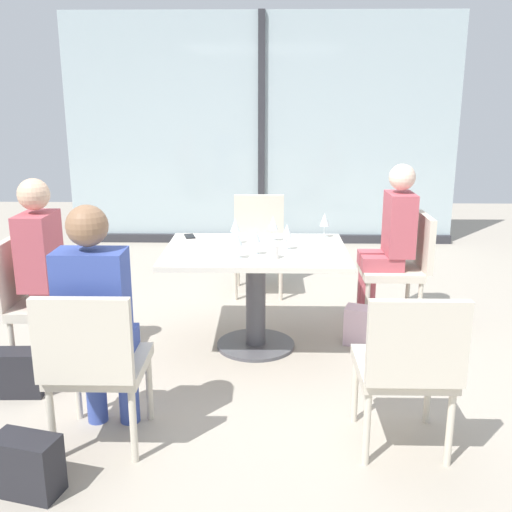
{
  "coord_description": "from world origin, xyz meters",
  "views": [
    {
      "loc": [
        0.08,
        -3.96,
        1.75
      ],
      "look_at": [
        0.0,
        0.1,
        0.65
      ],
      "focal_mm": 41.49,
      "sensor_mm": 36.0,
      "label": 1
    }
  ],
  "objects_px": {
    "chair_front_right": "(408,363)",
    "person_front_left": "(97,313)",
    "wine_glass_0": "(287,231)",
    "handbag_1": "(366,326)",
    "handbag_2": "(27,465)",
    "coffee_cup": "(273,252)",
    "cell_phone_on_table": "(190,236)",
    "dining_table_main": "(256,273)",
    "wine_glass_2": "(235,226)",
    "wine_glass_5": "(255,236)",
    "wine_glass_3": "(325,220)",
    "chair_front_left": "(94,360)",
    "person_side_end": "(50,265)",
    "handbag_0": "(19,373)",
    "chair_far_right": "(403,262)",
    "person_far_right": "(391,236)",
    "wine_glass_1": "(237,239)",
    "wine_glass_4": "(273,223)",
    "chair_side_end": "(36,295)",
    "chair_near_window": "(259,238)"
  },
  "relations": [
    {
      "from": "chair_far_right",
      "to": "chair_front_right",
      "type": "bearing_deg",
      "value": -101.69
    },
    {
      "from": "chair_front_right",
      "to": "wine_glass_3",
      "type": "height_order",
      "value": "wine_glass_3"
    },
    {
      "from": "dining_table_main",
      "to": "chair_side_end",
      "type": "distance_m",
      "value": 1.47
    },
    {
      "from": "person_far_right",
      "to": "wine_glass_0",
      "type": "relative_size",
      "value": 6.81
    },
    {
      "from": "handbag_2",
      "to": "coffee_cup",
      "type": "bearing_deg",
      "value": 66.11
    },
    {
      "from": "dining_table_main",
      "to": "person_far_right",
      "type": "relative_size",
      "value": 1.0
    },
    {
      "from": "person_far_right",
      "to": "handbag_1",
      "type": "distance_m",
      "value": 0.77
    },
    {
      "from": "chair_far_right",
      "to": "cell_phone_on_table",
      "type": "height_order",
      "value": "chair_far_right"
    },
    {
      "from": "chair_front_left",
      "to": "coffee_cup",
      "type": "relative_size",
      "value": 9.67
    },
    {
      "from": "person_far_right",
      "to": "wine_glass_4",
      "type": "xyz_separation_m",
      "value": [
        -0.92,
        -0.3,
        0.16
      ]
    },
    {
      "from": "wine_glass_0",
      "to": "handbag_1",
      "type": "distance_m",
      "value": 0.93
    },
    {
      "from": "chair_front_left",
      "to": "wine_glass_5",
      "type": "xyz_separation_m",
      "value": [
        0.76,
        1.14,
        0.37
      ]
    },
    {
      "from": "chair_near_window",
      "to": "wine_glass_5",
      "type": "bearing_deg",
      "value": -90.11
    },
    {
      "from": "wine_glass_5",
      "to": "coffee_cup",
      "type": "distance_m",
      "value": 0.17
    },
    {
      "from": "handbag_0",
      "to": "handbag_1",
      "type": "bearing_deg",
      "value": 17.87
    },
    {
      "from": "chair_front_left",
      "to": "person_front_left",
      "type": "height_order",
      "value": "person_front_left"
    },
    {
      "from": "wine_glass_4",
      "to": "wine_glass_5",
      "type": "xyz_separation_m",
      "value": [
        -0.12,
        -0.39,
        0.0
      ]
    },
    {
      "from": "coffee_cup",
      "to": "handbag_1",
      "type": "height_order",
      "value": "coffee_cup"
    },
    {
      "from": "wine_glass_0",
      "to": "wine_glass_4",
      "type": "bearing_deg",
      "value": 109.93
    },
    {
      "from": "chair_near_window",
      "to": "person_far_right",
      "type": "height_order",
      "value": "person_far_right"
    },
    {
      "from": "person_side_end",
      "to": "chair_far_right",
      "type": "bearing_deg",
      "value": 19.35
    },
    {
      "from": "wine_glass_2",
      "to": "wine_glass_5",
      "type": "xyz_separation_m",
      "value": [
        0.15,
        -0.3,
        0.0
      ]
    },
    {
      "from": "dining_table_main",
      "to": "chair_front_right",
      "type": "bearing_deg",
      "value": -59.62
    },
    {
      "from": "wine_glass_2",
      "to": "wine_glass_3",
      "type": "bearing_deg",
      "value": 17.86
    },
    {
      "from": "chair_front_right",
      "to": "person_front_left",
      "type": "distance_m",
      "value": 1.55
    },
    {
      "from": "chair_front_right",
      "to": "wine_glass_1",
      "type": "height_order",
      "value": "wine_glass_1"
    },
    {
      "from": "wine_glass_1",
      "to": "handbag_1",
      "type": "distance_m",
      "value": 1.21
    },
    {
      "from": "wine_glass_0",
      "to": "handbag_1",
      "type": "height_order",
      "value": "wine_glass_0"
    },
    {
      "from": "coffee_cup",
      "to": "chair_front_left",
      "type": "bearing_deg",
      "value": -130.02
    },
    {
      "from": "chair_far_right",
      "to": "wine_glass_1",
      "type": "relative_size",
      "value": 4.7
    },
    {
      "from": "person_far_right",
      "to": "wine_glass_2",
      "type": "height_order",
      "value": "person_far_right"
    },
    {
      "from": "chair_front_right",
      "to": "person_front_left",
      "type": "xyz_separation_m",
      "value": [
        -1.53,
        0.11,
        0.2
      ]
    },
    {
      "from": "cell_phone_on_table",
      "to": "handbag_0",
      "type": "bearing_deg",
      "value": -144.6
    },
    {
      "from": "wine_glass_1",
      "to": "coffee_cup",
      "type": "xyz_separation_m",
      "value": [
        0.23,
        0.01,
        -0.09
      ]
    },
    {
      "from": "dining_table_main",
      "to": "person_front_left",
      "type": "distance_m",
      "value": 1.43
    },
    {
      "from": "chair_front_left",
      "to": "person_side_end",
      "type": "xyz_separation_m",
      "value": [
        -0.55,
        0.96,
        0.2
      ]
    },
    {
      "from": "chair_front_left",
      "to": "handbag_1",
      "type": "height_order",
      "value": "chair_front_left"
    },
    {
      "from": "wine_glass_5",
      "to": "wine_glass_0",
      "type": "bearing_deg",
      "value": 31.82
    },
    {
      "from": "chair_front_right",
      "to": "person_front_left",
      "type": "bearing_deg",
      "value": 175.93
    },
    {
      "from": "chair_front_right",
      "to": "coffee_cup",
      "type": "height_order",
      "value": "chair_front_right"
    },
    {
      "from": "chair_far_right",
      "to": "person_far_right",
      "type": "xyz_separation_m",
      "value": [
        -0.11,
        -0.0,
        0.2
      ]
    },
    {
      "from": "wine_glass_2",
      "to": "wine_glass_3",
      "type": "height_order",
      "value": "same"
    },
    {
      "from": "cell_phone_on_table",
      "to": "handbag_2",
      "type": "bearing_deg",
      "value": -118.57
    },
    {
      "from": "handbag_0",
      "to": "cell_phone_on_table",
      "type": "bearing_deg",
      "value": 48.4
    },
    {
      "from": "wine_glass_2",
      "to": "handbag_0",
      "type": "xyz_separation_m",
      "value": [
        -1.27,
        -0.87,
        -0.72
      ]
    },
    {
      "from": "dining_table_main",
      "to": "person_side_end",
      "type": "xyz_separation_m",
      "value": [
        -1.32,
        -0.35,
        0.15
      ]
    },
    {
      "from": "person_side_end",
      "to": "wine_glass_3",
      "type": "distance_m",
      "value": 1.95
    },
    {
      "from": "chair_front_left",
      "to": "wine_glass_0",
      "type": "bearing_deg",
      "value": 52.41
    },
    {
      "from": "handbag_2",
      "to": "wine_glass_1",
      "type": "bearing_deg",
      "value": 72.15
    },
    {
      "from": "coffee_cup",
      "to": "cell_phone_on_table",
      "type": "distance_m",
      "value": 0.87
    }
  ]
}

